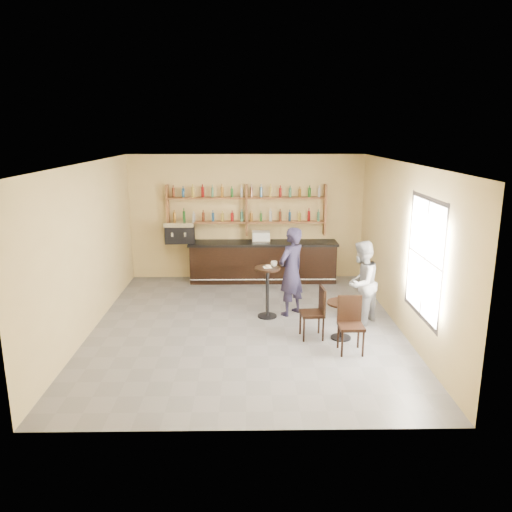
{
  "coord_description": "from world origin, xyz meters",
  "views": [
    {
      "loc": [
        0.04,
        -9.22,
        3.79
      ],
      "look_at": [
        0.2,
        0.8,
        1.25
      ],
      "focal_mm": 35.0,
      "sensor_mm": 36.0,
      "label": 1
    }
  ],
  "objects_px": {
    "bar_counter": "(263,261)",
    "man_main": "(291,272)",
    "cafe_table": "(342,320)",
    "chair_south": "(351,326)",
    "pastry_case": "(261,237)",
    "chair_west": "(312,313)",
    "espresso_machine": "(180,232)",
    "patron_second": "(361,283)",
    "pedestal_table": "(267,292)"
  },
  "relations": [
    {
      "from": "espresso_machine",
      "to": "man_main",
      "type": "height_order",
      "value": "man_main"
    },
    {
      "from": "pedestal_table",
      "to": "chair_south",
      "type": "bearing_deg",
      "value": -51.34
    },
    {
      "from": "bar_counter",
      "to": "man_main",
      "type": "height_order",
      "value": "man_main"
    },
    {
      "from": "man_main",
      "to": "chair_south",
      "type": "height_order",
      "value": "man_main"
    },
    {
      "from": "chair_south",
      "to": "espresso_machine",
      "type": "bearing_deg",
      "value": 128.34
    },
    {
      "from": "bar_counter",
      "to": "chair_west",
      "type": "distance_m",
      "value": 3.76
    },
    {
      "from": "cafe_table",
      "to": "chair_south",
      "type": "relative_size",
      "value": 0.73
    },
    {
      "from": "pastry_case",
      "to": "chair_south",
      "type": "relative_size",
      "value": 0.46
    },
    {
      "from": "bar_counter",
      "to": "man_main",
      "type": "relative_size",
      "value": 2.02
    },
    {
      "from": "espresso_machine",
      "to": "patron_second",
      "type": "xyz_separation_m",
      "value": [
        3.95,
        -2.99,
        -0.44
      ]
    },
    {
      "from": "man_main",
      "to": "chair_west",
      "type": "height_order",
      "value": "man_main"
    },
    {
      "from": "pastry_case",
      "to": "pedestal_table",
      "type": "distance_m",
      "value": 2.66
    },
    {
      "from": "bar_counter",
      "to": "espresso_machine",
      "type": "relative_size",
      "value": 5.09
    },
    {
      "from": "chair_south",
      "to": "patron_second",
      "type": "distance_m",
      "value": 1.45
    },
    {
      "from": "espresso_machine",
      "to": "man_main",
      "type": "relative_size",
      "value": 0.4
    },
    {
      "from": "pedestal_table",
      "to": "pastry_case",
      "type": "bearing_deg",
      "value": 91.47
    },
    {
      "from": "chair_south",
      "to": "patron_second",
      "type": "relative_size",
      "value": 0.58
    },
    {
      "from": "pastry_case",
      "to": "chair_west",
      "type": "bearing_deg",
      "value": -75.72
    },
    {
      "from": "bar_counter",
      "to": "pedestal_table",
      "type": "xyz_separation_m",
      "value": [
        0.02,
        -2.59,
        0.02
      ]
    },
    {
      "from": "bar_counter",
      "to": "chair_south",
      "type": "height_order",
      "value": "bar_counter"
    },
    {
      "from": "pastry_case",
      "to": "patron_second",
      "type": "distance_m",
      "value": 3.56
    },
    {
      "from": "pastry_case",
      "to": "man_main",
      "type": "distance_m",
      "value": 2.51
    },
    {
      "from": "espresso_machine",
      "to": "pedestal_table",
      "type": "height_order",
      "value": "espresso_machine"
    },
    {
      "from": "bar_counter",
      "to": "man_main",
      "type": "bearing_deg",
      "value": -78.09
    },
    {
      "from": "man_main",
      "to": "pedestal_table",
      "type": "bearing_deg",
      "value": -27.89
    },
    {
      "from": "bar_counter",
      "to": "chair_south",
      "type": "distance_m",
      "value": 4.54
    },
    {
      "from": "man_main",
      "to": "chair_south",
      "type": "distance_m",
      "value": 2.13
    },
    {
      "from": "chair_west",
      "to": "man_main",
      "type": "bearing_deg",
      "value": -171.57
    },
    {
      "from": "cafe_table",
      "to": "patron_second",
      "type": "height_order",
      "value": "patron_second"
    },
    {
      "from": "patron_second",
      "to": "chair_south",
      "type": "bearing_deg",
      "value": 19.73
    },
    {
      "from": "espresso_machine",
      "to": "pastry_case",
      "type": "bearing_deg",
      "value": -5.63
    },
    {
      "from": "pedestal_table",
      "to": "chair_west",
      "type": "relative_size",
      "value": 1.09
    },
    {
      "from": "bar_counter",
      "to": "pastry_case",
      "type": "height_order",
      "value": "pastry_case"
    },
    {
      "from": "espresso_machine",
      "to": "pastry_case",
      "type": "relative_size",
      "value": 1.63
    },
    {
      "from": "bar_counter",
      "to": "pastry_case",
      "type": "xyz_separation_m",
      "value": [
        -0.05,
        0.0,
        0.65
      ]
    },
    {
      "from": "cafe_table",
      "to": "chair_south",
      "type": "height_order",
      "value": "chair_south"
    },
    {
      "from": "cafe_table",
      "to": "chair_west",
      "type": "xyz_separation_m",
      "value": [
        -0.55,
        0.05,
        0.13
      ]
    },
    {
      "from": "chair_west",
      "to": "patron_second",
      "type": "height_order",
      "value": "patron_second"
    },
    {
      "from": "pedestal_table",
      "to": "man_main",
      "type": "relative_size",
      "value": 0.57
    },
    {
      "from": "chair_west",
      "to": "espresso_machine",
      "type": "bearing_deg",
      "value": -146.44
    },
    {
      "from": "patron_second",
      "to": "pedestal_table",
      "type": "bearing_deg",
      "value": -63.91
    },
    {
      "from": "bar_counter",
      "to": "pedestal_table",
      "type": "height_order",
      "value": "pedestal_table"
    },
    {
      "from": "espresso_machine",
      "to": "chair_west",
      "type": "height_order",
      "value": "espresso_machine"
    },
    {
      "from": "pastry_case",
      "to": "pedestal_table",
      "type": "height_order",
      "value": "pastry_case"
    },
    {
      "from": "bar_counter",
      "to": "patron_second",
      "type": "distance_m",
      "value": 3.53
    },
    {
      "from": "patron_second",
      "to": "cafe_table",
      "type": "bearing_deg",
      "value": 4.1
    },
    {
      "from": "chair_west",
      "to": "patron_second",
      "type": "relative_size",
      "value": 0.57
    },
    {
      "from": "chair_south",
      "to": "pedestal_table",
      "type": "bearing_deg",
      "value": 127.97
    },
    {
      "from": "cafe_table",
      "to": "chair_south",
      "type": "xyz_separation_m",
      "value": [
        0.05,
        -0.6,
        0.13
      ]
    },
    {
      "from": "bar_counter",
      "to": "chair_west",
      "type": "xyz_separation_m",
      "value": [
        0.8,
        -3.67,
        -0.02
      ]
    }
  ]
}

